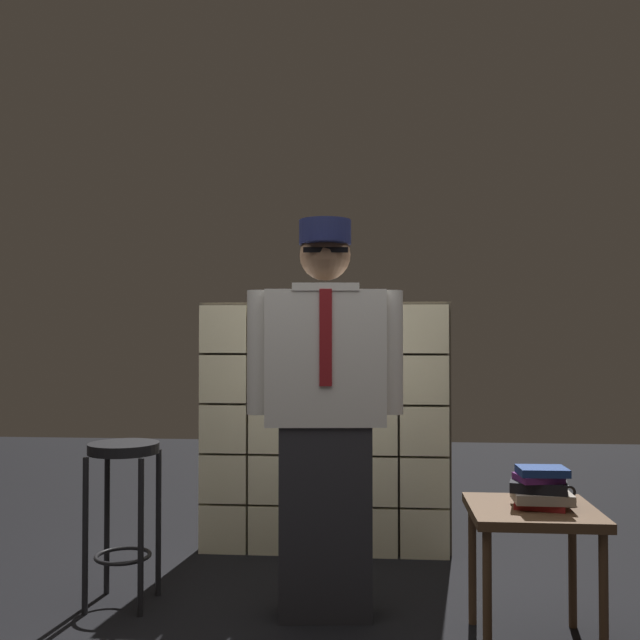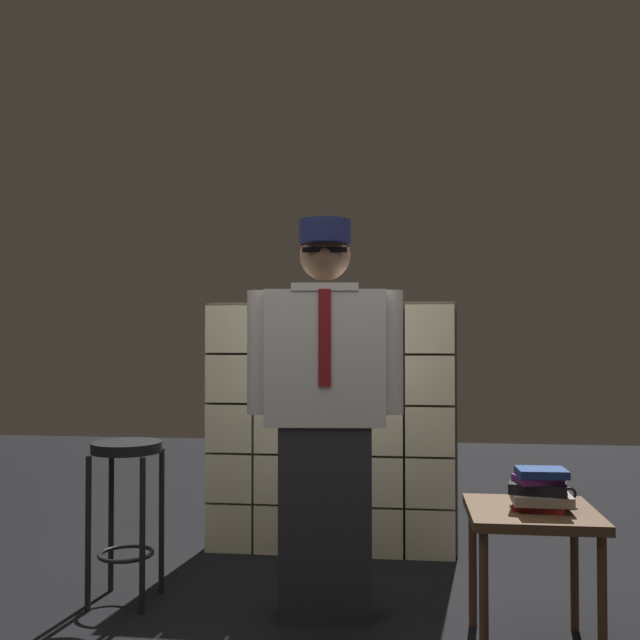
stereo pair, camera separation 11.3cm
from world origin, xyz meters
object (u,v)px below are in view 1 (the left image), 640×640
bar_stool (123,484)px  book_stack (540,489)px  standing_person (325,409)px  side_table (532,526)px  coffee_mug (556,493)px

bar_stool → book_stack: (1.90, -0.33, 0.08)m
standing_person → bar_stool: (-0.98, 0.06, -0.38)m
book_stack → side_table: bearing=152.0°
side_table → coffee_mug: (0.11, 0.06, 0.13)m
side_table → bar_stool: bearing=170.4°
bar_stool → side_table: (1.87, -0.32, -0.08)m
standing_person → coffee_mug: (1.00, -0.19, -0.33)m
coffee_mug → book_stack: bearing=-138.1°
standing_person → book_stack: standing_person is taller
standing_person → coffee_mug: bearing=-16.5°
standing_person → coffee_mug: 1.07m
standing_person → side_table: standing_person is taller
standing_person → bar_stool: bearing=170.8°
standing_person → book_stack: bearing=-21.7°
book_stack → coffee_mug: book_stack is taller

